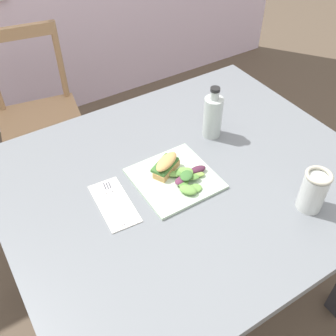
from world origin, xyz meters
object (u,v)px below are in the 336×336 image
object	(u,v)px
dining_table	(187,200)
chair_wooden_far	(40,116)
sandwich_half_front	(166,165)
mason_jar_iced_tea	(313,192)
plate_lunch	(175,178)
fork_on_napkin	(113,199)
bottle_cold_brew	(213,118)

from	to	relation	value
dining_table	chair_wooden_far	bearing A→B (deg)	102.52
sandwich_half_front	mason_jar_iced_tea	distance (m)	0.46
plate_lunch	chair_wooden_far	bearing A→B (deg)	99.97
mason_jar_iced_tea	dining_table	bearing A→B (deg)	127.43
plate_lunch	fork_on_napkin	distance (m)	0.21
chair_wooden_far	plate_lunch	world-z (taller)	chair_wooden_far
plate_lunch	mason_jar_iced_tea	world-z (taller)	mason_jar_iced_tea
plate_lunch	mason_jar_iced_tea	xyz separation A→B (m)	(0.28, -0.31, 0.06)
bottle_cold_brew	dining_table	bearing A→B (deg)	-145.31
chair_wooden_far	bottle_cold_brew	distance (m)	1.04
fork_on_napkin	mason_jar_iced_tea	size ratio (longest dim) A/B	1.35
dining_table	mason_jar_iced_tea	world-z (taller)	mason_jar_iced_tea
sandwich_half_front	bottle_cold_brew	distance (m)	0.27
sandwich_half_front	mason_jar_iced_tea	world-z (taller)	mason_jar_iced_tea
chair_wooden_far	bottle_cold_brew	xyz separation A→B (m)	(0.42, -0.88, 0.36)
sandwich_half_front	fork_on_napkin	size ratio (longest dim) A/B	0.62
plate_lunch	mason_jar_iced_tea	bearing A→B (deg)	-48.00
sandwich_half_front	chair_wooden_far	bearing A→B (deg)	99.91
bottle_cold_brew	mason_jar_iced_tea	xyz separation A→B (m)	(0.04, -0.44, -0.01)
fork_on_napkin	bottle_cold_brew	size ratio (longest dim) A/B	0.94
chair_wooden_far	sandwich_half_front	distance (m)	1.03
chair_wooden_far	plate_lunch	size ratio (longest dim) A/B	3.47
dining_table	sandwich_half_front	bearing A→B (deg)	140.36
dining_table	chair_wooden_far	world-z (taller)	chair_wooden_far
dining_table	bottle_cold_brew	distance (m)	0.30
chair_wooden_far	fork_on_napkin	size ratio (longest dim) A/B	4.69
sandwich_half_front	plate_lunch	bearing A→B (deg)	-78.68
chair_wooden_far	bottle_cold_brew	size ratio (longest dim) A/B	4.39
sandwich_half_front	mason_jar_iced_tea	xyz separation A→B (m)	(0.29, -0.35, 0.02)
dining_table	fork_on_napkin	world-z (taller)	fork_on_napkin
dining_table	fork_on_napkin	distance (m)	0.29
fork_on_napkin	plate_lunch	bearing A→B (deg)	-7.29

